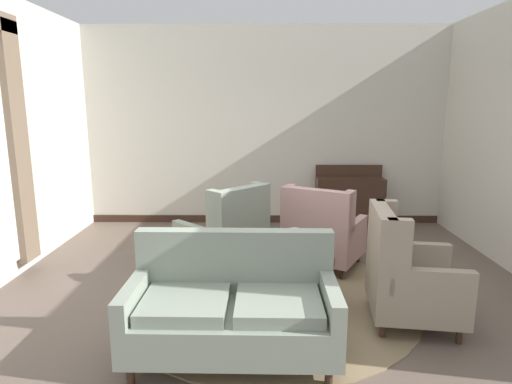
# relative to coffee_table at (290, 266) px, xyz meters

# --- Properties ---
(ground) EXTENTS (9.20, 9.20, 0.00)m
(ground) POSITION_rel_coffee_table_xyz_m (-0.22, -0.14, -0.41)
(ground) COLOR brown
(wall_back) EXTENTS (6.13, 0.08, 3.23)m
(wall_back) POSITION_rel_coffee_table_xyz_m (-0.22, 3.15, 1.20)
(wall_back) COLOR beige
(wall_back) RESTS_ON ground
(wall_left) EXTENTS (0.08, 4.60, 3.23)m
(wall_left) POSITION_rel_coffee_table_xyz_m (-3.20, 0.85, 1.20)
(wall_left) COLOR beige
(wall_left) RESTS_ON ground
(baseboard_back) EXTENTS (5.97, 0.03, 0.12)m
(baseboard_back) POSITION_rel_coffee_table_xyz_m (-0.22, 3.09, -0.35)
(baseboard_back) COLOR #382319
(baseboard_back) RESTS_ON ground
(area_rug) EXTENTS (3.10, 3.10, 0.01)m
(area_rug) POSITION_rel_coffee_table_xyz_m (-0.22, 0.16, -0.41)
(area_rug) COLOR #847051
(area_rug) RESTS_ON ground
(coffee_table) EXTENTS (0.89, 0.89, 0.50)m
(coffee_table) POSITION_rel_coffee_table_xyz_m (0.00, 0.00, 0.00)
(coffee_table) COLOR #382319
(coffee_table) RESTS_ON ground
(porcelain_vase) EXTENTS (0.15, 0.15, 0.31)m
(porcelain_vase) POSITION_rel_coffee_table_xyz_m (0.04, -0.05, 0.22)
(porcelain_vase) COLOR beige
(porcelain_vase) RESTS_ON coffee_table
(settee) EXTENTS (1.64, 0.82, 0.97)m
(settee) POSITION_rel_coffee_table_xyz_m (-0.51, -0.91, -0.01)
(settee) COLOR gray
(settee) RESTS_ON ground
(armchair_foreground_right) EXTENTS (0.89, 0.90, 1.08)m
(armchair_foreground_right) POSITION_rel_coffee_table_xyz_m (1.04, -0.34, 0.04)
(armchair_foreground_right) COLOR gray
(armchair_foreground_right) RESTS_ON ground
(armchair_near_sideboard) EXTENTS (1.17, 1.16, 1.10)m
(armchair_near_sideboard) POSITION_rel_coffee_table_xyz_m (-0.69, 0.76, 0.04)
(armchair_near_sideboard) COLOR gray
(armchair_near_sideboard) RESTS_ON ground
(armchair_far_left) EXTENTS (1.12, 1.10, 1.03)m
(armchair_far_left) POSITION_rel_coffee_table_xyz_m (0.46, 1.00, 0.02)
(armchair_far_left) COLOR tan
(armchair_far_left) RESTS_ON ground
(side_table) EXTENTS (0.50, 0.50, 0.72)m
(side_table) POSITION_rel_coffee_table_xyz_m (0.62, 1.50, 0.02)
(side_table) COLOR #382319
(side_table) RESTS_ON ground
(sideboard) EXTENTS (1.09, 0.35, 1.01)m
(sideboard) POSITION_rel_coffee_table_xyz_m (1.17, 2.85, 0.05)
(sideboard) COLOR #382319
(sideboard) RESTS_ON ground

